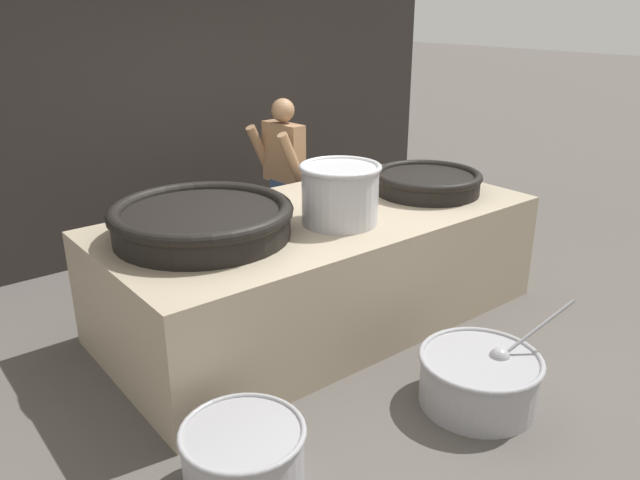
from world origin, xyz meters
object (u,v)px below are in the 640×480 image
(prep_bowl_vegetables, at_px, (479,377))
(giant_wok_far, at_px, (427,181))
(giant_wok_near, at_px, (202,219))
(stock_pot, at_px, (340,193))
(prep_bowl_meat, at_px, (244,457))
(cook, at_px, (284,174))

(prep_bowl_vegetables, bearing_deg, giant_wok_far, 54.53)
(giant_wok_far, xyz_separation_m, prep_bowl_vegetables, (-1.07, -1.50, -0.84))
(giant_wok_near, xyz_separation_m, stock_pot, (0.98, -0.38, 0.11))
(prep_bowl_meat, bearing_deg, stock_pot, 34.02)
(giant_wok_far, bearing_deg, prep_bowl_vegetables, -125.47)
(stock_pot, bearing_deg, giant_wok_near, 158.68)
(giant_wok_near, bearing_deg, prep_bowl_vegetables, -58.73)
(giant_wok_near, distance_m, prep_bowl_meat, 1.78)
(cook, height_order, prep_bowl_meat, cook)
(cook, bearing_deg, giant_wok_far, 107.19)
(giant_wok_near, height_order, stock_pot, stock_pot)
(prep_bowl_meat, bearing_deg, cook, 50.61)
(prep_bowl_meat, bearing_deg, prep_bowl_vegetables, -9.94)
(giant_wok_near, distance_m, prep_bowl_vegetables, 2.21)
(stock_pot, distance_m, prep_bowl_vegetables, 1.67)
(giant_wok_near, bearing_deg, prep_bowl_meat, -112.51)
(stock_pot, bearing_deg, giant_wok_far, 6.97)
(giant_wok_near, height_order, prep_bowl_vegetables, giant_wok_near)
(stock_pot, xyz_separation_m, prep_bowl_vegetables, (0.08, -1.36, -0.98))
(prep_bowl_vegetables, relative_size, prep_bowl_meat, 1.46)
(stock_pot, bearing_deg, cook, 69.59)
(giant_wok_far, height_order, cook, cook)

